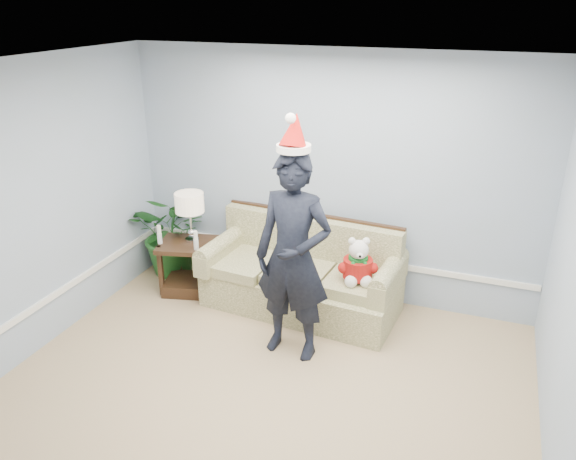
{
  "coord_description": "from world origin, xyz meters",
  "views": [
    {
      "loc": [
        1.6,
        -3.04,
        3.16
      ],
      "look_at": [
        -0.12,
        1.55,
        1.11
      ],
      "focal_mm": 35.0,
      "sensor_mm": 36.0,
      "label": 1
    }
  ],
  "objects_px": {
    "side_table": "(190,272)",
    "teddy_bear": "(358,266)",
    "sofa": "(303,277)",
    "man": "(293,257)",
    "table_lamp": "(189,205)",
    "houseplant": "(175,233)"
  },
  "relations": [
    {
      "from": "sofa",
      "to": "man",
      "type": "bearing_deg",
      "value": -72.11
    },
    {
      "from": "table_lamp",
      "to": "teddy_bear",
      "type": "height_order",
      "value": "table_lamp"
    },
    {
      "from": "sofa",
      "to": "side_table",
      "type": "bearing_deg",
      "value": -169.27
    },
    {
      "from": "sofa",
      "to": "man",
      "type": "relative_size",
      "value": 1.08
    },
    {
      "from": "side_table",
      "to": "sofa",
      "type": "bearing_deg",
      "value": 5.87
    },
    {
      "from": "table_lamp",
      "to": "teddy_bear",
      "type": "distance_m",
      "value": 1.97
    },
    {
      "from": "side_table",
      "to": "houseplant",
      "type": "xyz_separation_m",
      "value": [
        -0.39,
        0.35,
        0.29
      ]
    },
    {
      "from": "sofa",
      "to": "man",
      "type": "xyz_separation_m",
      "value": [
        0.19,
        -0.83,
        0.65
      ]
    },
    {
      "from": "side_table",
      "to": "houseplant",
      "type": "bearing_deg",
      "value": 138.02
    },
    {
      "from": "sofa",
      "to": "houseplant",
      "type": "distance_m",
      "value": 1.73
    },
    {
      "from": "houseplant",
      "to": "teddy_bear",
      "type": "bearing_deg",
      "value": -9.45
    },
    {
      "from": "houseplant",
      "to": "teddy_bear",
      "type": "xyz_separation_m",
      "value": [
        2.34,
        -0.39,
        0.15
      ]
    },
    {
      "from": "side_table",
      "to": "teddy_bear",
      "type": "bearing_deg",
      "value": -1.26
    },
    {
      "from": "sofa",
      "to": "table_lamp",
      "type": "distance_m",
      "value": 1.47
    },
    {
      "from": "side_table",
      "to": "table_lamp",
      "type": "bearing_deg",
      "value": 71.42
    },
    {
      "from": "side_table",
      "to": "teddy_bear",
      "type": "height_order",
      "value": "teddy_bear"
    },
    {
      "from": "side_table",
      "to": "teddy_bear",
      "type": "relative_size",
      "value": 1.52
    },
    {
      "from": "sofa",
      "to": "man",
      "type": "distance_m",
      "value": 1.07
    },
    {
      "from": "side_table",
      "to": "man",
      "type": "relative_size",
      "value": 0.37
    },
    {
      "from": "sofa",
      "to": "teddy_bear",
      "type": "distance_m",
      "value": 0.74
    },
    {
      "from": "table_lamp",
      "to": "houseplant",
      "type": "xyz_separation_m",
      "value": [
        -0.41,
        0.28,
        -0.51
      ]
    },
    {
      "from": "side_table",
      "to": "teddy_bear",
      "type": "xyz_separation_m",
      "value": [
        1.96,
        -0.04,
        0.44
      ]
    }
  ]
}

